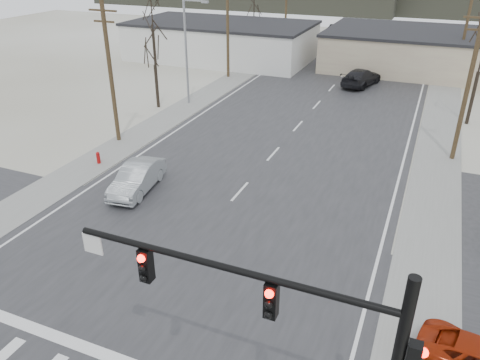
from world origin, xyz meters
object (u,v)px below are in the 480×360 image
object	(u,v)px
traffic_signal_mast	(313,342)
fire_hydrant	(98,158)
car_far_a	(361,77)
car_far_b	(332,28)
sedan_crossing	(137,178)

from	to	relation	value
traffic_signal_mast	fire_hydrant	world-z (taller)	traffic_signal_mast
car_far_a	car_far_b	distance (m)	32.58
traffic_signal_mast	car_far_a	xyz separation A→B (m)	(-5.38, 40.21, -3.78)
traffic_signal_mast	car_far_b	xyz separation A→B (m)	(-15.39, 71.20, -4.00)
fire_hydrant	car_far_a	bearing A→B (deg)	63.94
fire_hydrant	car_far_a	world-z (taller)	car_far_a
fire_hydrant	car_far_a	distance (m)	28.95
traffic_signal_mast	car_far_a	size ratio (longest dim) A/B	1.53
traffic_signal_mast	car_far_a	distance (m)	40.74
fire_hydrant	sedan_crossing	distance (m)	5.07
sedan_crossing	car_far_b	world-z (taller)	sedan_crossing
sedan_crossing	car_far_b	bearing A→B (deg)	83.65
traffic_signal_mast	fire_hydrant	bearing A→B (deg)	141.87
traffic_signal_mast	car_far_b	bearing A→B (deg)	102.20
traffic_signal_mast	sedan_crossing	size ratio (longest dim) A/B	1.85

